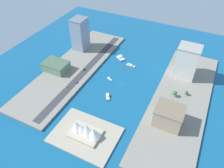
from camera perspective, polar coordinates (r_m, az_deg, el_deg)
The scene contains 20 objects.
ground_plane at distance 317.66m, azimuth 2.72°, elevation 0.06°, with size 440.00×440.00×0.00m, color #145684.
quay_west at distance 303.13m, azimuth 17.51°, elevation -4.34°, with size 70.00×240.00×3.10m, color gray.
quay_east at distance 350.57m, azimuth -10.00°, elevation 4.24°, with size 70.00×240.00×3.10m, color gray.
peninsula_point at distance 257.06m, azimuth -7.03°, elevation -13.12°, with size 74.80×55.46×2.00m, color #A89E89.
road_strip at distance 339.29m, azimuth -7.03°, elevation 3.53°, with size 10.97×228.00×0.15m, color #38383D.
water_taxi_orange at distance 352.36m, azimuth 4.91°, elevation 4.94°, with size 16.15×3.58×3.56m.
sailboat_small_white at distance 324.82m, azimuth -0.65°, elevation 1.41°, with size 9.82×5.60×10.98m.
catamaran_blue at distance 368.11m, azimuth 2.26°, elevation 6.89°, with size 18.34×16.70×4.51m.
tugboat_red at distance 296.14m, azimuth -1.13°, elevation -3.26°, with size 10.55×13.73×3.69m.
terminal_long_green at distance 345.93m, azimuth -14.57°, elevation 4.58°, with size 38.09×27.65×13.34m.
hotel_broad_white at distance 330.99m, azimuth 19.10°, elevation 5.56°, with size 30.95×26.70×49.49m.
apartment_midrise_tan at distance 262.13m, azimuth 14.71°, elevation -8.14°, with size 32.89×28.54×24.43m.
tower_tall_glass at distance 382.62m, azimuth -8.42°, elevation 12.92°, with size 23.09×27.06×54.37m.
hatchback_blue at distance 317.74m, azimuth -9.28°, elevation 0.42°, with size 2.07×4.36×1.40m.
suv_black at distance 340.34m, azimuth -7.32°, elevation 3.82°, with size 2.04×4.30×1.62m.
sedan_silver at distance 354.94m, azimuth -4.47°, elevation 5.80°, with size 2.03×4.24×1.44m.
taxi_yellow_cab at distance 312.37m, azimuth -11.89°, elevation -0.84°, with size 1.92×4.50×1.45m.
traffic_light_waterfront at distance 328.88m, azimuth -6.84°, elevation 3.11°, with size 0.36×0.36×6.50m.
opera_landmark at distance 249.84m, azimuth -6.96°, elevation -12.08°, with size 37.39×24.90×19.19m.
park_tree_cluster at distance 303.68m, azimuth 17.16°, elevation -2.24°, with size 19.49×15.28×9.31m.
Camera 1 is at (-91.81, 221.63, 208.22)m, focal length 34.72 mm.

